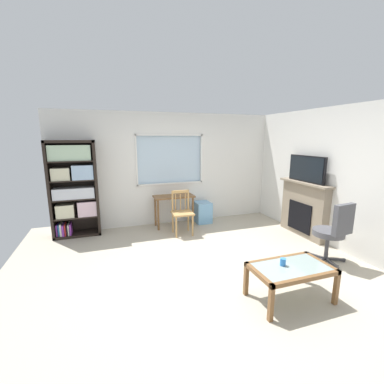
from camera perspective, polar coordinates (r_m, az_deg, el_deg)
The scene contains 12 objects.
ground at distance 4.22m, azimuth 3.03°, elevation -16.18°, with size 5.98×5.75×0.02m, color #B2A893.
wall_back_with_window at distance 6.04m, azimuth -5.35°, elevation 4.74°, with size 4.98×0.15×2.51m.
wall_right at distance 5.30m, azimuth 29.72°, elevation 2.52°, with size 0.12×4.95×2.51m, color silver.
bookshelf at distance 5.69m, azimuth -24.38°, elevation 1.20°, with size 0.90×0.38×1.92m.
desk_under_window at distance 5.84m, azimuth -3.97°, elevation -2.03°, with size 0.89×0.42×0.70m.
wooden_chair at distance 5.40m, azimuth -2.20°, elevation -4.40°, with size 0.44×0.42×0.90m.
plastic_drawer_unit at distance 6.18m, azimuth 2.32°, elevation -4.41°, with size 0.35×0.40×0.49m, color #72ADDB.
fireplace at distance 5.77m, azimuth 23.21°, elevation -3.34°, with size 0.26×1.24×1.11m.
tv at distance 5.61m, azimuth 23.74°, elevation 4.64°, with size 0.06×0.92×0.52m.
office_chair at distance 4.69m, azimuth 28.56°, elevation -7.26°, with size 0.57×0.58×1.00m.
coffee_table at distance 3.53m, azimuth 20.77°, elevation -15.90°, with size 0.97×0.57×0.44m.
sippy_cup at distance 3.47m, azimuth 19.23°, elevation -14.21°, with size 0.07×0.07×0.09m, color #337FD6.
Camera 1 is at (-1.41, -3.45, 1.98)m, focal length 24.43 mm.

